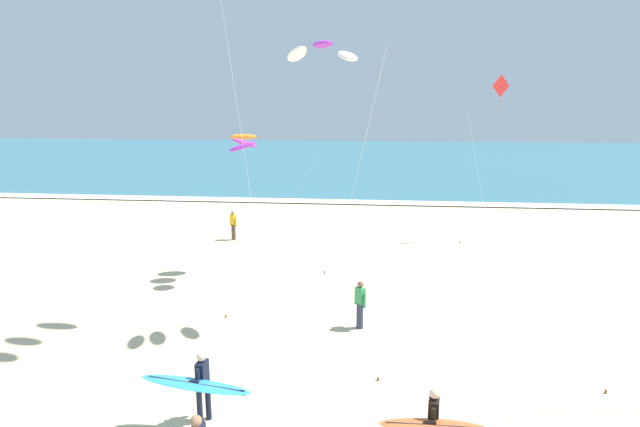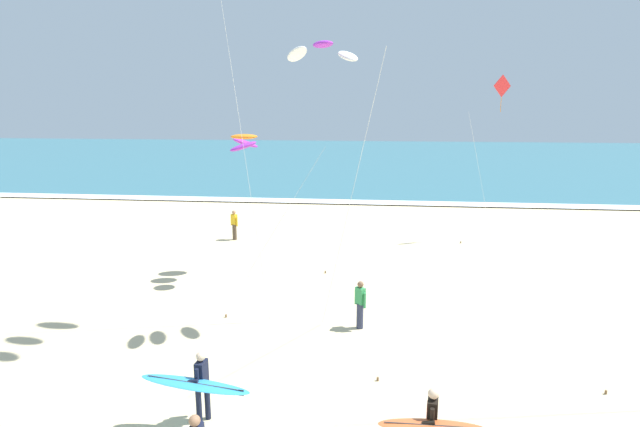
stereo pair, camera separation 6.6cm
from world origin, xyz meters
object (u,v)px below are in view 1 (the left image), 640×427
kite_arc_violet_far (323,52)px  bystander_green_top (360,304)px  surfer_trailing (433,424)px  kite_diamond_scarlet_near (499,93)px  surfer_lead (199,383)px  bystander_yellow_top (233,225)px  kite_arc_amber_mid (244,142)px

kite_arc_violet_far → bystander_green_top: bearing=-5.6°
surfer_trailing → kite_arc_violet_far: bearing=113.1°
kite_diamond_scarlet_near → bystander_green_top: (-6.58, -11.68, -6.81)m
kite_arc_violet_far → surfer_lead: bearing=-111.6°
kite_diamond_scarlet_near → bystander_yellow_top: kite_diamond_scarlet_near is taller
kite_diamond_scarlet_near → bystander_green_top: kite_diamond_scarlet_near is taller
surfer_lead → kite_arc_amber_mid: 11.16m
bystander_green_top → bystander_yellow_top: bearing=124.3°
surfer_lead → kite_arc_amber_mid: (-1.39, 10.10, 4.54)m
kite_diamond_scarlet_near → kite_arc_violet_far: 13.98m
surfer_lead → kite_arc_amber_mid: bearing=97.8°
kite_diamond_scarlet_near → bystander_yellow_top: 15.21m
kite_arc_amber_mid → kite_arc_violet_far: (3.60, -4.51, 2.98)m
kite_diamond_scarlet_near → kite_arc_violet_far: (-7.80, -11.56, 0.95)m
surfer_lead → kite_diamond_scarlet_near: bearing=59.7°
surfer_trailing → kite_arc_amber_mid: (-6.39, 11.04, 4.55)m
surfer_lead → kite_diamond_scarlet_near: size_ratio=0.30×
kite_arc_amber_mid → bystander_yellow_top: size_ratio=3.72×
surfer_trailing → bystander_green_top: 6.61m
kite_arc_amber_mid → bystander_green_top: kite_arc_amber_mid is taller
surfer_trailing → bystander_green_top: (-1.57, 6.41, -0.23)m
kite_arc_violet_far → bystander_yellow_top: bearing=119.6°
surfer_trailing → kite_diamond_scarlet_near: (5.01, 18.09, 6.58)m
kite_diamond_scarlet_near → surfer_trailing: bearing=-105.5°
surfer_lead → kite_arc_violet_far: bearing=68.4°
surfer_trailing → bystander_green_top: bearing=103.8°
surfer_lead → bystander_green_top: bearing=57.9°
surfer_lead → bystander_yellow_top: surfer_lead is taller
surfer_lead → bystander_yellow_top: (-3.51, 15.64, -0.24)m
kite_arc_amber_mid → kite_arc_violet_far: 6.50m
kite_arc_violet_far → kite_arc_amber_mid: bearing=128.6°
kite_arc_amber_mid → bystander_green_top: size_ratio=3.72×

